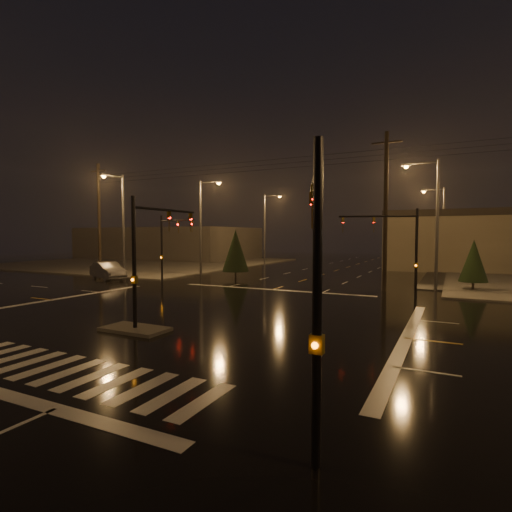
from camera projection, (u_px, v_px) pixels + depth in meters
name	position (u px, v px, depth m)	size (l,w,h in m)	color
ground	(189.00, 315.00, 21.40)	(140.00, 140.00, 0.00)	black
sidewalk_nw	(145.00, 262.00, 61.56)	(36.00, 36.00, 0.12)	#43403C
median_island	(135.00, 329.00, 17.82)	(3.00, 1.60, 0.15)	#43403C
crosswalk	(28.00, 363.00, 13.35)	(15.00, 2.60, 0.01)	beige
stop_bar_far	(272.00, 290.00, 31.23)	(16.00, 0.50, 0.01)	beige
commercial_block	(169.00, 243.00, 74.37)	(30.00, 18.00, 5.60)	#3F3B38
signal_mast_median	(148.00, 246.00, 18.46)	(0.25, 4.59, 6.00)	black
signal_mast_ne	(400.00, 242.00, 26.04)	(4.84, 1.86, 6.00)	black
signal_mast_nw	(168.00, 241.00, 34.49)	(4.84, 1.86, 6.00)	black
signal_mast_se	(316.00, 263.00, 7.94)	(1.55, 3.87, 6.00)	black
streetlight_1	(203.00, 221.00, 42.16)	(2.77, 0.32, 10.00)	#38383A
streetlight_2	(267.00, 224.00, 56.47)	(2.77, 0.32, 10.00)	#38383A
streetlight_3	(433.00, 215.00, 30.43)	(2.77, 0.32, 10.00)	#38383A
streetlight_4	(441.00, 222.00, 48.31)	(2.77, 0.32, 10.00)	#38383A
streetlight_5	(121.00, 219.00, 38.21)	(0.32, 2.77, 10.00)	#38383A
utility_pole_0	(99.00, 218.00, 43.38)	(2.20, 0.32, 12.00)	black
utility_pole_1	(386.00, 210.00, 30.04)	(2.20, 0.32, 12.00)	black
conifer_0	(474.00, 261.00, 30.48)	(2.08, 2.08, 3.94)	black
conifer_3	(236.00, 251.00, 39.20)	(2.64, 2.64, 4.82)	black
car_crossing	(108.00, 271.00, 38.41)	(1.78, 5.11, 1.69)	#525359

